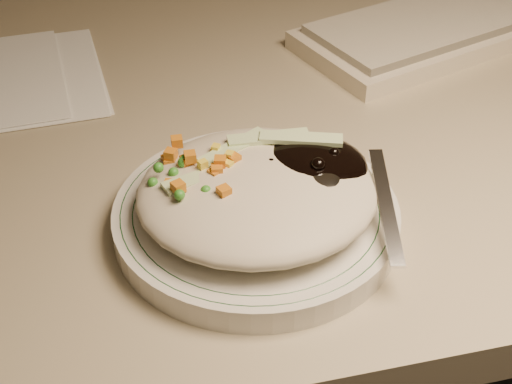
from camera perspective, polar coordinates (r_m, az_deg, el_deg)
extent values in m
cube|color=gray|center=(0.77, 3.68, 6.03)|extent=(1.40, 0.70, 0.04)
cylinder|color=silver|center=(0.58, 0.00, -2.02)|extent=(0.23, 0.23, 0.02)
torus|color=#144723|center=(0.58, 0.00, -1.25)|extent=(0.22, 0.22, 0.00)
torus|color=#144723|center=(0.58, 0.00, -1.25)|extent=(0.20, 0.20, 0.00)
ellipsoid|color=#C0B49B|center=(0.56, 0.12, 0.03)|extent=(0.19, 0.18, 0.04)
ellipsoid|color=black|center=(0.58, 4.11, 1.92)|extent=(0.10, 0.09, 0.03)
ellipsoid|color=orange|center=(0.57, -4.76, 0.75)|extent=(0.08, 0.08, 0.02)
sphere|color=black|center=(0.57, 1.21, 2.18)|extent=(0.01, 0.01, 0.01)
sphere|color=black|center=(0.58, 3.84, 2.90)|extent=(0.01, 0.01, 0.01)
sphere|color=black|center=(0.58, 6.24, 3.10)|extent=(0.01, 0.01, 0.01)
sphere|color=black|center=(0.59, 5.17, 3.27)|extent=(0.01, 0.01, 0.01)
sphere|color=black|center=(0.56, 4.99, 2.18)|extent=(0.01, 0.01, 0.01)
sphere|color=black|center=(0.57, 3.80, 2.47)|extent=(0.01, 0.01, 0.01)
sphere|color=black|center=(0.59, 4.55, 3.20)|extent=(0.01, 0.01, 0.01)
cube|color=#C76D16|center=(0.56, -5.30, 2.82)|extent=(0.01, 0.01, 0.01)
cube|color=#C76D16|center=(0.55, -3.30, 0.86)|extent=(0.01, 0.01, 0.01)
cube|color=#C76D16|center=(0.58, -6.84, 3.01)|extent=(0.01, 0.01, 0.01)
cube|color=#C76D16|center=(0.56, -2.89, 2.43)|extent=(0.01, 0.01, 0.01)
cube|color=#C76D16|center=(0.55, -3.14, 1.75)|extent=(0.01, 0.01, 0.01)
cube|color=#C76D16|center=(0.58, -7.04, 2.57)|extent=(0.01, 0.01, 0.01)
cube|color=#C76D16|center=(0.57, -5.54, 2.51)|extent=(0.01, 0.01, 0.01)
cube|color=#C76D16|center=(0.55, -3.30, 1.44)|extent=(0.01, 0.01, 0.01)
cube|color=#C76D16|center=(0.56, -1.78, 2.63)|extent=(0.01, 0.01, 0.01)
cube|color=#C76D16|center=(0.58, -6.35, 4.03)|extent=(0.01, 0.01, 0.01)
cube|color=#C76D16|center=(0.54, -6.25, 0.40)|extent=(0.01, 0.01, 0.01)
cube|color=#C76D16|center=(0.53, -2.58, 0.02)|extent=(0.01, 0.01, 0.01)
cube|color=#C76D16|center=(0.55, -6.89, 0.50)|extent=(0.01, 0.01, 0.01)
cube|color=#C76D16|center=(0.58, -6.90, 2.35)|extent=(0.01, 0.01, 0.01)
sphere|color=#388C28|center=(0.56, -3.34, 1.89)|extent=(0.01, 0.01, 0.01)
sphere|color=#388C28|center=(0.53, -6.14, -0.23)|extent=(0.01, 0.01, 0.01)
sphere|color=#388C28|center=(0.56, -6.61, 1.55)|extent=(0.01, 0.01, 0.01)
sphere|color=#388C28|center=(0.56, -7.81, 1.94)|extent=(0.01, 0.01, 0.01)
sphere|color=#388C28|center=(0.57, -3.73, 2.11)|extent=(0.01, 0.01, 0.01)
sphere|color=#388C28|center=(0.55, -2.45, 0.00)|extent=(0.01, 0.01, 0.01)
sphere|color=#388C28|center=(0.56, -4.78, 1.16)|extent=(0.01, 0.01, 0.01)
sphere|color=#388C28|center=(0.55, -5.16, -0.15)|extent=(0.01, 0.01, 0.01)
sphere|color=#388C28|center=(0.56, -8.26, 0.75)|extent=(0.01, 0.01, 0.01)
sphere|color=#388C28|center=(0.57, -5.68, 2.62)|extent=(0.01, 0.01, 0.01)
sphere|color=#388C28|center=(0.57, -5.88, 2.40)|extent=(0.01, 0.01, 0.01)
sphere|color=#388C28|center=(0.55, -6.32, 0.52)|extent=(0.01, 0.01, 0.01)
sphere|color=#388C28|center=(0.54, -4.03, 0.11)|extent=(0.01, 0.01, 0.01)
sphere|color=#388C28|center=(0.58, -1.75, 3.24)|extent=(0.01, 0.01, 0.01)
cube|color=yellow|center=(0.57, -3.85, 2.10)|extent=(0.01, 0.01, 0.01)
cube|color=yellow|center=(0.56, -2.23, 2.13)|extent=(0.01, 0.01, 0.01)
cube|color=yellow|center=(0.57, -4.99, 2.10)|extent=(0.01, 0.01, 0.01)
cube|color=yellow|center=(0.56, -4.27, 2.21)|extent=(0.01, 0.01, 0.01)
cube|color=yellow|center=(0.56, -4.73, 1.04)|extent=(0.01, 0.01, 0.01)
cube|color=yellow|center=(0.56, -2.15, 2.91)|extent=(0.01, 0.01, 0.01)
cube|color=yellow|center=(0.58, -3.24, 3.47)|extent=(0.01, 0.01, 0.01)
cube|color=yellow|center=(0.56, -3.76, 1.10)|extent=(0.01, 0.01, 0.01)
cube|color=#B2D18C|center=(0.58, -1.75, 3.56)|extent=(0.07, 0.05, 0.00)
cube|color=#B2D18C|center=(0.59, 1.01, 4.37)|extent=(0.07, 0.02, 0.00)
cube|color=#B2D18C|center=(0.55, -4.15, 1.28)|extent=(0.07, 0.03, 0.00)
cube|color=#B2D18C|center=(0.59, 3.63, 4.30)|extent=(0.07, 0.04, 0.00)
ellipsoid|color=silver|center=(0.56, 5.08, 1.33)|extent=(0.04, 0.05, 0.01)
cube|color=silver|center=(0.56, 10.35, -1.04)|extent=(0.03, 0.11, 0.03)
cube|color=beige|center=(0.94, 16.27, 12.89)|extent=(0.45, 0.28, 0.02)
cube|color=beige|center=(0.94, 16.43, 13.73)|extent=(0.42, 0.25, 0.01)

